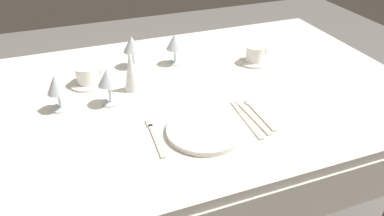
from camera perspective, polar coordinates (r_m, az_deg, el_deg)
The scene contains 15 objects.
dining_table at distance 1.44m, azimuth -1.48°, elevation -0.09°, with size 1.80×1.11×0.74m.
dinner_plate at distance 1.17m, azimuth 2.05°, elevation -3.48°, with size 0.25×0.25×0.02m, color white.
fork_outer at distance 1.16m, azimuth -5.95°, elevation -4.38°, with size 0.02×0.21×0.00m.
dinner_knife at distance 1.24m, azimuth 8.65°, elevation -1.91°, with size 0.03×0.23×0.00m.
spoon_soup at distance 1.27m, azimuth 8.85°, elevation -0.72°, with size 0.03×0.22×0.01m.
spoon_dessert at distance 1.29m, azimuth 10.04°, elevation -0.41°, with size 0.03×0.21×0.01m.
saucer_left at distance 1.63m, azimuth 9.71°, elevation 7.24°, with size 0.13×0.13×0.01m, color white.
coffee_cup_left at distance 1.61m, azimuth 9.90°, elevation 8.48°, with size 0.10×0.08×0.07m.
saucer_right at distance 1.49m, azimuth -16.18°, elevation 3.79°, with size 0.14×0.14×0.01m, color white.
coffee_cup_right at distance 1.48m, azimuth -16.34°, elevation 5.06°, with size 0.10×0.08×0.06m.
wine_glass_centre at distance 1.57m, azimuth -2.77°, elevation 10.17°, with size 0.07×0.07×0.13m.
wine_glass_left at distance 1.30m, azimuth -13.18°, elevation 4.46°, with size 0.07×0.07×0.14m.
wine_glass_right at distance 1.56m, azimuth -9.46°, elevation 9.72°, with size 0.08×0.08×0.14m.
wine_glass_far at distance 1.32m, azimuth -20.67°, elevation 3.22°, with size 0.07×0.07×0.13m.
napkin_folded at distance 1.38m, azimuth -9.61°, elevation 5.88°, with size 0.06×0.06×0.16m, color white.
Camera 1 is at (-0.38, -1.14, 1.44)m, focal length 33.79 mm.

